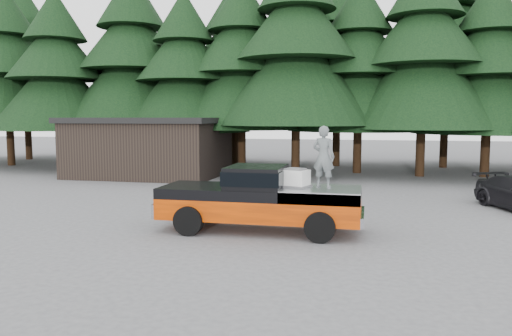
% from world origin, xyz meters
% --- Properties ---
extents(ground, '(120.00, 120.00, 0.00)m').
position_xyz_m(ground, '(0.00, 0.00, 0.00)').
color(ground, '#4E4E50').
rests_on(ground, ground).
extents(pickup_truck, '(6.00, 2.04, 1.33)m').
position_xyz_m(pickup_truck, '(0.08, -0.27, 0.67)').
color(pickup_truck, '#D23D00').
rests_on(pickup_truck, ground).
extents(truck_cab, '(1.66, 1.90, 0.59)m').
position_xyz_m(truck_cab, '(-0.02, -0.27, 1.62)').
color(truck_cab, black).
rests_on(truck_cab, pickup_truck).
extents(air_compressor, '(0.84, 0.77, 0.48)m').
position_xyz_m(air_compressor, '(1.12, -0.22, 1.57)').
color(air_compressor, white).
rests_on(air_compressor, pickup_truck).
extents(man_on_bed, '(0.74, 0.59, 1.77)m').
position_xyz_m(man_on_bed, '(1.91, -0.12, 2.21)').
color(man_on_bed, '#565D5E').
rests_on(man_on_bed, pickup_truck).
extents(utility_building, '(8.40, 6.40, 3.30)m').
position_xyz_m(utility_building, '(-9.00, 12.00, 1.67)').
color(utility_building, black).
rests_on(utility_building, ground).
extents(treeline, '(60.15, 16.05, 17.50)m').
position_xyz_m(treeline, '(0.42, 17.20, 7.72)').
color(treeline, black).
rests_on(treeline, ground).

